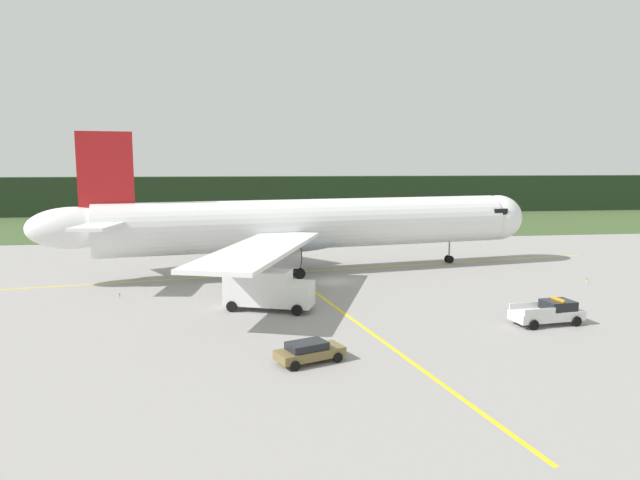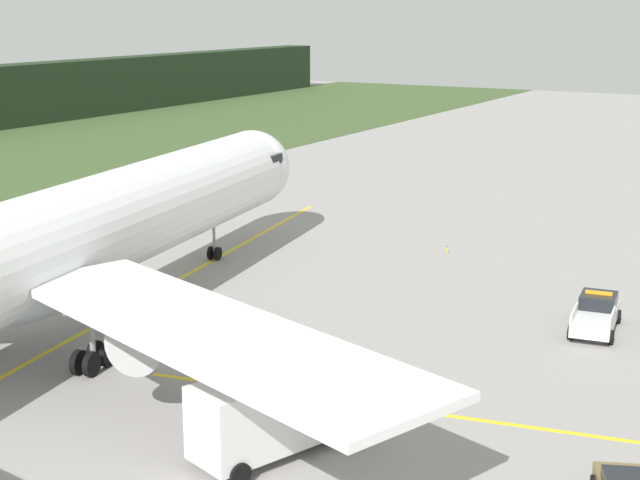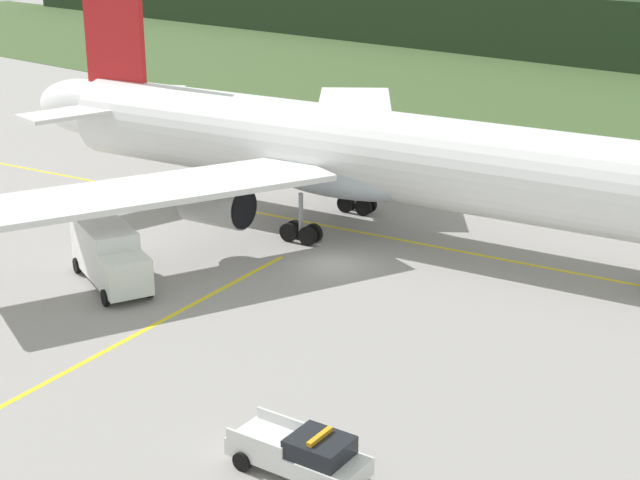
{
  "view_description": "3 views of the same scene",
  "coord_description": "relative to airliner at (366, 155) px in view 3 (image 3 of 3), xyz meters",
  "views": [
    {
      "loc": [
        -9.12,
        -56.51,
        12.1
      ],
      "look_at": [
        -0.36,
        7.49,
        3.27
      ],
      "focal_mm": 32.08,
      "sensor_mm": 36.0,
      "label": 1
    },
    {
      "loc": [
        -36.18,
        -28.82,
        16.82
      ],
      "look_at": [
        5.48,
        -5.2,
        5.19
      ],
      "focal_mm": 54.07,
      "sensor_mm": 36.0,
      "label": 2
    },
    {
      "loc": [
        34.45,
        -40.29,
        19.96
      ],
      "look_at": [
        5.6,
        -7.46,
        4.75
      ],
      "focal_mm": 54.18,
      "sensor_mm": 36.0,
      "label": 3
    }
  ],
  "objects": [
    {
      "name": "ground",
      "position": [
        2.13,
        -5.71,
        -5.16
      ],
      "size": [
        320.0,
        320.0,
        0.0
      ],
      "primitive_type": "plane",
      "color": "gray"
    },
    {
      "name": "taxiway_centerline_main",
      "position": [
        0.68,
        0.12,
        -5.15
      ],
      "size": [
        71.79,
        12.88,
        0.01
      ],
      "primitive_type": "cube",
      "rotation": [
        0.0,
        0.0,
        0.17
      ],
      "color": "yellow",
      "rests_on": "ground"
    },
    {
      "name": "taxiway_centerline_spur",
      "position": [
        2.17,
        -24.54,
        -5.15
      ],
      "size": [
        6.54,
        35.65,
        0.01
      ],
      "primitive_type": "cube",
      "rotation": [
        0.0,
        0.0,
        -1.4
      ],
      "color": "yellow",
      "rests_on": "ground"
    },
    {
      "name": "airliner",
      "position": [
        0.0,
        0.0,
        0.0
      ],
      "size": [
        55.66,
        45.9,
        15.06
      ],
      "color": "white",
      "rests_on": "ground"
    },
    {
      "name": "ops_pickup_truck",
      "position": [
        15.73,
        -23.22,
        -4.25
      ],
      "size": [
        5.59,
        2.83,
        1.94
      ],
      "color": "silver",
      "rests_on": "ground"
    },
    {
      "name": "catering_truck",
      "position": [
        -5.11,
        -16.16,
        -3.39
      ],
      "size": [
        7.61,
        4.71,
        3.46
      ],
      "color": "silver",
      "rests_on": "ground"
    },
    {
      "name": "taxiway_edge_light_west",
      "position": [
        -18.06,
        -10.0,
        -4.96
      ],
      "size": [
        0.12,
        0.12,
        0.37
      ],
      "color": "yellow",
      "rests_on": "ground"
    }
  ]
}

